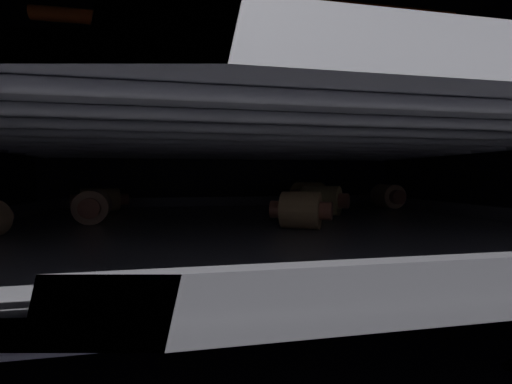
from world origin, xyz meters
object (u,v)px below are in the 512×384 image
at_px(pig_in_blanket_lower_3, 309,194).
at_px(baking_tray_upper, 258,133).
at_px(pig_in_blanket_upper_0, 209,115).
at_px(baking_tray_lower, 258,228).
at_px(oven_rack_lower, 258,238).
at_px(pig_in_blanket_lower_4, 301,210).
at_px(pig_in_blanket_upper_2, 466,111).
at_px(pig_in_blanket_upper_4, 169,128).
at_px(pig_in_blanket_upper_3, 215,59).
at_px(pig_in_blanket_upper_6, 140,114).
at_px(pig_in_blanket_upper_7, 184,78).
at_px(pig_in_blanket_lower_0, 321,200).
at_px(pig_in_blanket_upper_5, 331,116).
at_px(pig_in_blanket_lower_2, 100,200).
at_px(pig_in_blanket_lower_1, 93,206).
at_px(oven_rack_upper, 258,143).
at_px(pig_in_blanket_lower_5, 388,196).

relative_size(pig_in_blanket_lower_3, baking_tray_upper, 0.13).
bearing_deg(pig_in_blanket_upper_0, baking_tray_lower, -31.32).
bearing_deg(oven_rack_lower, pig_in_blanket_lower_4, -56.72).
relative_size(pig_in_blanket_upper_2, pig_in_blanket_upper_4, 0.99).
bearing_deg(pig_in_blanket_upper_3, pig_in_blanket_upper_4, 98.32).
distance_m(pig_in_blanket_upper_6, pig_in_blanket_upper_7, 0.12).
relative_size(pig_in_blanket_lower_0, pig_in_blanket_upper_2, 1.01).
height_order(pig_in_blanket_lower_4, pig_in_blanket_upper_5, pig_in_blanket_upper_5).
distance_m(pig_in_blanket_upper_0, pig_in_blanket_upper_2, 0.23).
height_order(pig_in_blanket_lower_3, baking_tray_upper, baking_tray_upper).
bearing_deg(oven_rack_lower, pig_in_blanket_upper_5, 15.15).
distance_m(pig_in_blanket_lower_2, pig_in_blanket_upper_5, 0.28).
height_order(pig_in_blanket_lower_1, pig_in_blanket_upper_2, pig_in_blanket_upper_2).
bearing_deg(oven_rack_upper, pig_in_blanket_upper_6, 164.75).
relative_size(baking_tray_lower, pig_in_blanket_upper_4, 8.46).
relative_size(oven_rack_lower, baking_tray_upper, 1.12).
distance_m(pig_in_blanket_lower_2, pig_in_blanket_upper_7, 0.26).
xyz_separation_m(pig_in_blanket_lower_0, pig_in_blanket_lower_4, (-0.05, -0.09, -0.00)).
bearing_deg(pig_in_blanket_upper_3, pig_in_blanket_upper_6, 109.49).
relative_size(baking_tray_lower, pig_in_blanket_upper_2, 8.55).
relative_size(baking_tray_lower, pig_in_blanket_upper_7, 8.91).
height_order(pig_in_blanket_upper_2, pig_in_blanket_upper_3, pig_in_blanket_upper_2).
relative_size(oven_rack_lower, pig_in_blanket_upper_3, 11.38).
bearing_deg(pig_in_blanket_upper_5, pig_in_blanket_lower_4, -129.45).
bearing_deg(pig_in_blanket_lower_5, oven_rack_upper, -149.20).
bearing_deg(pig_in_blanket_lower_3, pig_in_blanket_lower_0, -102.01).
bearing_deg(pig_in_blanket_lower_3, pig_in_blanket_upper_5, -100.70).
relative_size(pig_in_blanket_upper_5, pig_in_blanket_upper_6, 1.18).
relative_size(baking_tray_lower, pig_in_blanket_upper_5, 7.26).
xyz_separation_m(pig_in_blanket_lower_3, pig_in_blanket_upper_6, (-0.20, -0.12, 0.08)).
relative_size(pig_in_blanket_lower_0, pig_in_blanket_lower_4, 1.12).
height_order(oven_rack_lower, pig_in_blanket_upper_0, pig_in_blanket_upper_0).
bearing_deg(pig_in_blanket_upper_0, pig_in_blanket_upper_3, -92.28).
distance_m(pig_in_blanket_lower_2, pig_in_blanket_lower_5, 0.36).
relative_size(baking_tray_upper, pig_in_blanket_upper_0, 8.68).
height_order(pig_in_blanket_upper_0, pig_in_blanket_upper_2, pig_in_blanket_upper_2).
bearing_deg(pig_in_blanket_lower_2, baking_tray_upper, -40.17).
relative_size(baking_tray_upper, pig_in_blanket_upper_2, 8.55).
relative_size(baking_tray_lower, pig_in_blanket_lower_2, 7.24).
relative_size(pig_in_blanket_upper_2, pig_in_blanket_upper_7, 1.04).
xyz_separation_m(pig_in_blanket_lower_2, pig_in_blanket_upper_7, (0.10, -0.23, 0.08)).
bearing_deg(pig_in_blanket_lower_3, baking_tray_lower, -123.59).
height_order(baking_tray_lower, pig_in_blanket_lower_2, pig_in_blanket_lower_2).
height_order(baking_tray_lower, pig_in_blanket_lower_0, pig_in_blanket_lower_0).
bearing_deg(pig_in_blanket_upper_4, pig_in_blanket_lower_4, -53.68).
distance_m(oven_rack_lower, pig_in_blanket_lower_3, 0.18).
bearing_deg(pig_in_blanket_lower_3, pig_in_blanket_upper_0, -138.20).
bearing_deg(pig_in_blanket_upper_5, baking_tray_upper, -164.85).
xyz_separation_m(pig_in_blanket_lower_0, pig_in_blanket_upper_7, (-0.14, -0.14, 0.08)).
relative_size(oven_rack_lower, pig_in_blanket_upper_0, 9.73).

